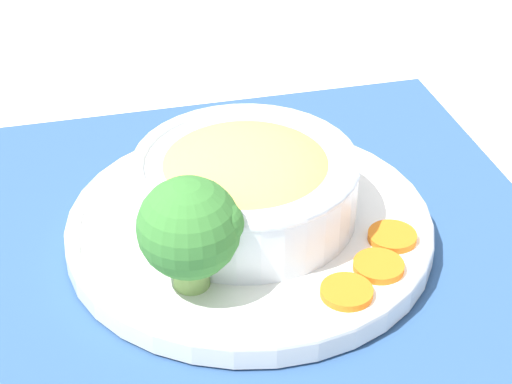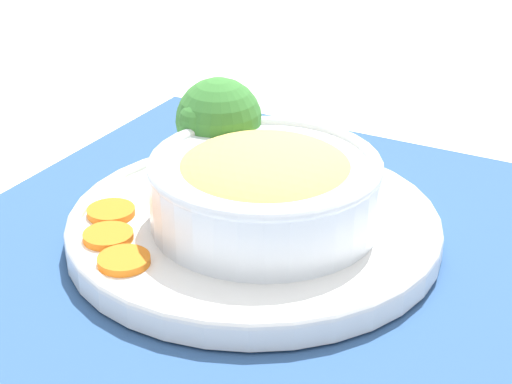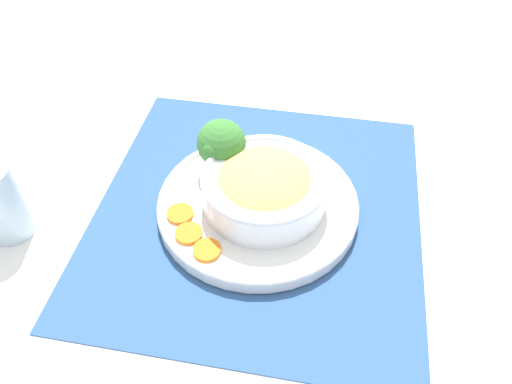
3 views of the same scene
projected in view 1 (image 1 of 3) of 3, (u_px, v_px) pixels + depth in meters
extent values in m
plane|color=white|center=(250.00, 241.00, 0.67)|extent=(4.00, 4.00, 0.00)
cube|color=#2D5184|center=(250.00, 239.00, 0.67)|extent=(0.51, 0.49, 0.00)
cylinder|color=white|center=(250.00, 229.00, 0.66)|extent=(0.28, 0.28, 0.02)
torus|color=white|center=(250.00, 221.00, 0.66)|extent=(0.28, 0.28, 0.01)
cylinder|color=silver|center=(251.00, 188.00, 0.65)|extent=(0.17, 0.17, 0.05)
torus|color=silver|center=(251.00, 161.00, 0.64)|extent=(0.17, 0.17, 0.01)
ellipsoid|color=#E0B75B|center=(251.00, 174.00, 0.64)|extent=(0.14, 0.14, 0.05)
cylinder|color=#759E51|center=(191.00, 272.00, 0.59)|extent=(0.03, 0.03, 0.02)
sphere|color=#387A33|center=(189.00, 228.00, 0.57)|extent=(0.07, 0.07, 0.07)
sphere|color=#387A33|center=(220.00, 223.00, 0.56)|extent=(0.03, 0.03, 0.03)
sphere|color=#387A33|center=(160.00, 223.00, 0.57)|extent=(0.03, 0.03, 0.03)
cylinder|color=orange|center=(347.00, 292.00, 0.58)|extent=(0.04, 0.04, 0.01)
cylinder|color=orange|center=(379.00, 266.00, 0.61)|extent=(0.04, 0.04, 0.01)
cylinder|color=orange|center=(392.00, 237.00, 0.64)|extent=(0.04, 0.04, 0.01)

